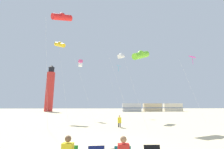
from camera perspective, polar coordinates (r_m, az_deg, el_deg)
The scene contains 12 objects.
kite_flyer_standing at distance 15.49m, azimuth 2.79°, elevation -16.89°, with size 0.34×0.51×1.16m.
kite_tube_white at distance 25.75m, azimuth 3.45°, elevation 6.95°, with size 3.19×3.53×10.91m.
kite_diamond_cyan at distance 31.14m, azimuth 2.30°, elevation 2.58°, with size 3.25×3.25×10.30m.
kite_tube_lime at distance 17.17m, azimuth 10.71°, elevation 7.20°, with size 3.11×3.00×8.22m.
kite_tube_scarlet at distance 19.71m, azimuth -18.15°, elevation 19.72°, with size 2.98×2.98×12.81m.
kite_tube_gold at distance 28.49m, azimuth -18.92°, elevation 10.55°, with size 3.23×3.07×13.17m.
kite_box_rainbow at distance 27.38m, azimuth -11.67°, elevation 4.15°, with size 3.08×2.97×9.94m.
kite_diamond_magenta at distance 26.25m, azimuth 27.76°, elevation 5.06°, with size 2.57×2.57×9.56m.
lighthouse_distant at distance 59.47m, azimuth -22.18°, elevation -5.08°, with size 2.80×2.80×16.80m.
rv_van_silver at distance 54.24m, azimuth 7.32°, elevation -12.12°, with size 6.57×2.72×2.80m.
rv_van_tan at distance 57.55m, azimuth 14.85°, elevation -11.80°, with size 6.45×2.36×2.80m.
rv_van_cream at distance 60.74m, azimuth 21.73°, elevation -11.34°, with size 6.62×2.89×2.80m.
Camera 1 is at (0.07, -7.90, 2.08)m, focal length 24.49 mm.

